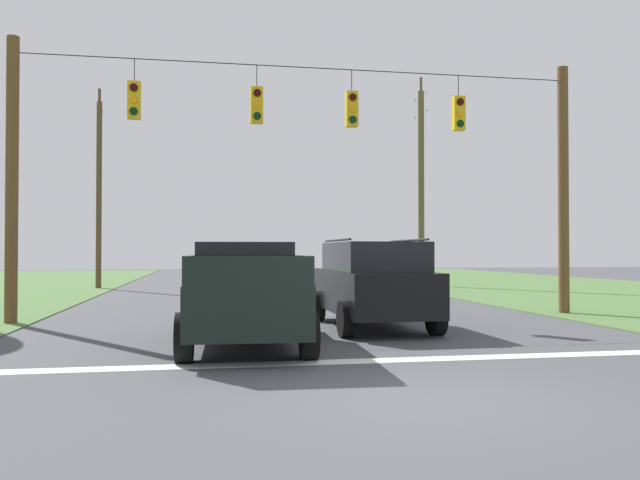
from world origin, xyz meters
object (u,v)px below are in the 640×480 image
overhead_signal_span (308,169)px  utility_pole_near_left (99,191)px  utility_pole_mid_right (421,183)px  suv_black (372,282)px  distant_car_crossing_white (246,270)px  pickup_truck (245,294)px

overhead_signal_span → utility_pole_near_left: size_ratio=1.56×
utility_pole_mid_right → utility_pole_near_left: utility_pole_mid_right is taller
overhead_signal_span → utility_pole_near_left: (-7.66, 15.46, 0.74)m
overhead_signal_span → suv_black: overhead_signal_span is taller
overhead_signal_span → distant_car_crossing_white: 17.27m
overhead_signal_span → distant_car_crossing_white: bearing=91.7°
distant_car_crossing_white → utility_pole_mid_right: bearing=-14.9°
utility_pole_mid_right → overhead_signal_span: bearing=-119.4°
suv_black → utility_pole_near_left: 20.13m
distant_car_crossing_white → utility_pole_near_left: size_ratio=0.46×
pickup_truck → utility_pole_near_left: utility_pole_near_left is taller
overhead_signal_span → pickup_truck: overhead_signal_span is taller
distant_car_crossing_white → suv_black: bearing=-85.2°
distant_car_crossing_white → utility_pole_near_left: 8.30m
pickup_truck → distant_car_crossing_white: 21.48m
overhead_signal_span → pickup_truck: size_ratio=2.75×
distant_car_crossing_white → utility_pole_near_left: (-7.17, -1.52, 3.90)m
suv_black → utility_pole_near_left: size_ratio=0.50×
utility_pole_mid_right → utility_pole_near_left: size_ratio=1.12×
distant_car_crossing_white → utility_pole_near_left: utility_pole_near_left is taller
overhead_signal_span → utility_pole_mid_right: utility_pole_mid_right is taller
pickup_truck → utility_pole_near_left: bearing=106.0°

